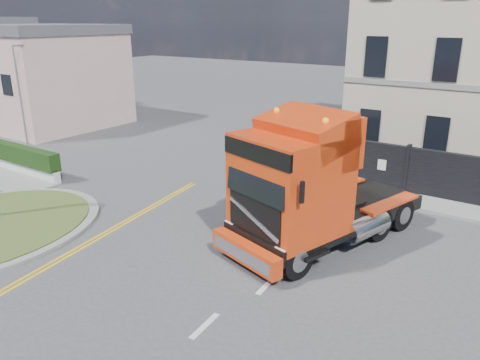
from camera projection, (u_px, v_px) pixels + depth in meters
The scene contains 8 objects.
ground at pixel (193, 251), 14.75m from camera, with size 120.00×120.00×0.00m, color #424244.
hedge_wall at pixel (5, 154), 22.59m from camera, with size 8.00×0.55×1.35m.
seaside_bldg_pink at pixel (48, 81), 31.43m from camera, with size 8.00×8.00×6.00m, color beige.
seaside_bldg_cream at pixel (10, 77), 37.41m from camera, with size 9.00×8.00×5.00m, color beige.
hoarding_fence at pixel (474, 182), 17.97m from camera, with size 18.80×0.25×2.00m.
pavement_far at pixel (450, 209), 17.87m from camera, with size 20.00×1.60×0.12m, color gray.
truck at pixel (306, 191), 14.38m from camera, with size 4.62×7.64×4.30m.
lamppost_slim at pixel (19, 88), 25.67m from camera, with size 0.23×0.46×5.67m.
Camera 1 is at (8.64, -10.09, 6.93)m, focal length 35.00 mm.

